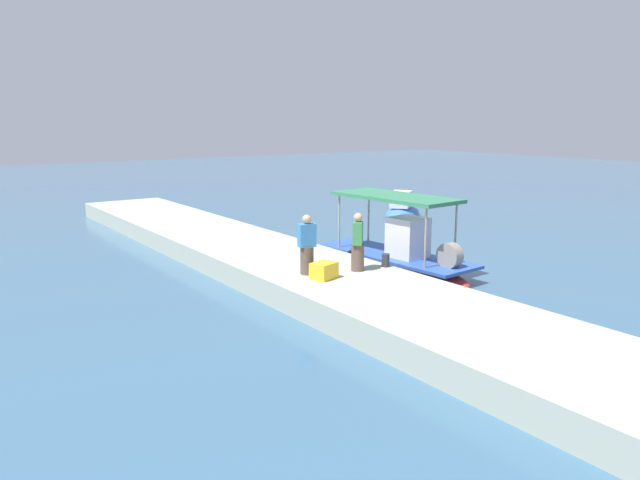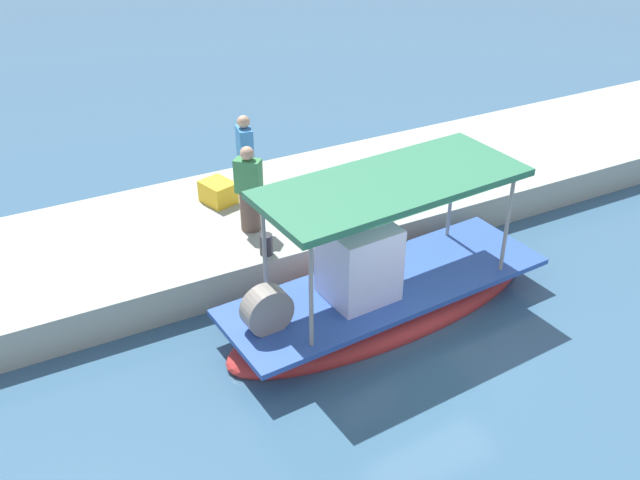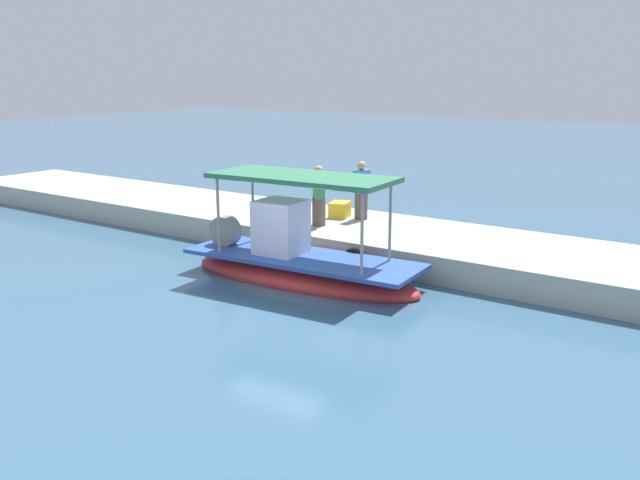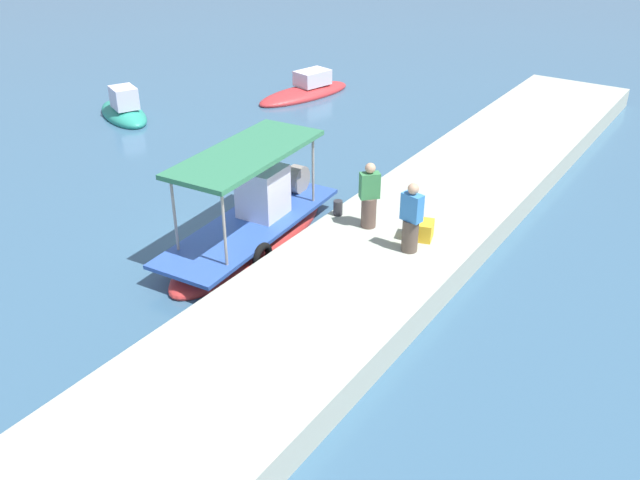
{
  "view_description": "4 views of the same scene",
  "coord_description": "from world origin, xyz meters",
  "px_view_note": "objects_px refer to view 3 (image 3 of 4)",
  "views": [
    {
      "loc": [
        14.86,
        -14.07,
        5.08
      ],
      "look_at": [
        -0.59,
        -3.12,
        1.25
      ],
      "focal_mm": 33.59,
      "sensor_mm": 36.0,
      "label": 1
    },
    {
      "loc": [
        6.07,
        7.98,
        7.66
      ],
      "look_at": [
        0.99,
        -1.6,
        1.19
      ],
      "focal_mm": 40.43,
      "sensor_mm": 36.0,
      "label": 2
    },
    {
      "loc": [
        -9.37,
        12.41,
        4.97
      ],
      "look_at": [
        0.45,
        -1.73,
        0.75
      ],
      "focal_mm": 38.57,
      "sensor_mm": 36.0,
      "label": 3
    },
    {
      "loc": [
        -11.88,
        -10.88,
        8.74
      ],
      "look_at": [
        0.23,
        -2.75,
        0.76
      ],
      "focal_mm": 38.56,
      "sensor_mm": 36.0,
      "label": 4
    }
  ],
  "objects_px": {
    "mooring_bollard": "(295,224)",
    "cargo_crate": "(340,209)",
    "main_fishing_boat": "(299,262)",
    "fisherman_near_bollard": "(319,198)",
    "fisherman_by_crate": "(361,193)"
  },
  "relations": [
    {
      "from": "main_fishing_boat",
      "to": "cargo_crate",
      "type": "relative_size",
      "value": 9.42
    },
    {
      "from": "main_fishing_boat",
      "to": "fisherman_near_bollard",
      "type": "relative_size",
      "value": 3.69
    },
    {
      "from": "main_fishing_boat",
      "to": "cargo_crate",
      "type": "height_order",
      "value": "main_fishing_boat"
    },
    {
      "from": "fisherman_near_bollard",
      "to": "mooring_bollard",
      "type": "distance_m",
      "value": 1.15
    },
    {
      "from": "fisherman_near_bollard",
      "to": "cargo_crate",
      "type": "bearing_deg",
      "value": -83.39
    },
    {
      "from": "main_fishing_boat",
      "to": "mooring_bollard",
      "type": "height_order",
      "value": "main_fishing_boat"
    },
    {
      "from": "mooring_bollard",
      "to": "fisherman_by_crate",
      "type": "bearing_deg",
      "value": -105.07
    },
    {
      "from": "fisherman_by_crate",
      "to": "fisherman_near_bollard",
      "type": "bearing_deg",
      "value": 69.64
    },
    {
      "from": "cargo_crate",
      "to": "mooring_bollard",
      "type": "bearing_deg",
      "value": 90.86
    },
    {
      "from": "cargo_crate",
      "to": "fisherman_by_crate",
      "type": "bearing_deg",
      "value": -171.48
    },
    {
      "from": "mooring_bollard",
      "to": "cargo_crate",
      "type": "height_order",
      "value": "cargo_crate"
    },
    {
      "from": "fisherman_near_bollard",
      "to": "fisherman_by_crate",
      "type": "height_order",
      "value": "fisherman_by_crate"
    },
    {
      "from": "fisherman_near_bollard",
      "to": "fisherman_by_crate",
      "type": "bearing_deg",
      "value": -110.36
    },
    {
      "from": "fisherman_near_bollard",
      "to": "mooring_bollard",
      "type": "bearing_deg",
      "value": 83.1
    },
    {
      "from": "main_fishing_boat",
      "to": "fisherman_near_bollard",
      "type": "distance_m",
      "value": 3.17
    }
  ]
}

